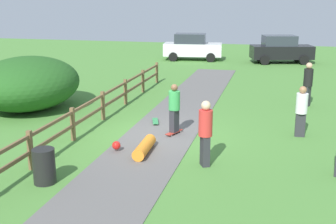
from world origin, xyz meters
TOP-DOWN VIEW (x-y plane):
  - ground_plane at (0.00, 0.00)m, footprint 60.00×60.00m
  - asphalt_path at (0.00, 0.00)m, footprint 2.40×28.00m
  - wooden_fence at (-2.60, 0.00)m, footprint 0.12×18.12m
  - bush_large at (-6.22, 2.12)m, footprint 4.03×4.84m
  - trash_bin at (-1.80, -4.57)m, footprint 0.56×0.56m
  - skater_riding at (0.44, 0.12)m, footprint 0.49×0.82m
  - skater_fallen at (-0.07, -1.93)m, footprint 1.22×1.52m
  - skateboard_loose at (-0.55, 1.28)m, footprint 0.43×0.82m
  - bystander_white at (4.57, 0.94)m, footprint 0.39×0.39m
  - bystander_black at (5.01, 5.35)m, footprint 0.52×0.52m
  - bystander_red at (1.91, -2.44)m, footprint 0.51×0.51m
  - parked_car_white at (-2.41, 18.11)m, footprint 4.36×2.35m
  - parked_car_black at (3.91, 18.10)m, footprint 4.49×2.78m

SIDE VIEW (x-z plane):
  - ground_plane at x=0.00m, z-range 0.00..0.00m
  - asphalt_path at x=0.00m, z-range 0.00..0.02m
  - skateboard_loose at x=-0.55m, z-range 0.05..0.13m
  - skater_fallen at x=-0.07m, z-range 0.02..0.38m
  - trash_bin at x=-1.80m, z-range 0.00..0.90m
  - wooden_fence at x=-2.60m, z-range 0.12..1.22m
  - bystander_white at x=4.57m, z-range 0.09..1.80m
  - parked_car_white at x=-2.41m, z-range 0.00..1.92m
  - parked_car_black at x=3.91m, z-range 0.00..1.92m
  - skater_riding at x=0.44m, z-range 0.12..1.84m
  - bystander_red at x=1.91m, z-range 0.10..1.95m
  - bystander_black at x=5.01m, z-range 0.11..1.99m
  - bush_large at x=-6.22m, z-range 0.00..2.18m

